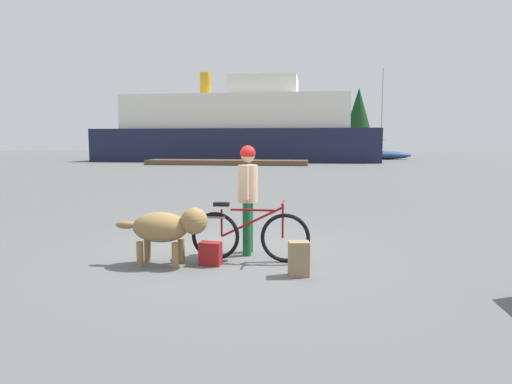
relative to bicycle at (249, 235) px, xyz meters
name	(u,v)px	position (x,y,z in m)	size (l,w,h in m)	color
ground_plane	(231,255)	(-0.34, 0.29, -0.41)	(160.00, 160.00, 0.00)	#595B5B
bicycle	(249,235)	(0.00, 0.00, 0.00)	(1.84, 0.44, 0.93)	black
person_cyclist	(248,189)	(-0.08, 0.44, 0.67)	(0.32, 0.53, 1.78)	#19592D
dog	(167,227)	(-1.17, -0.37, 0.17)	(1.42, 0.53, 0.88)	olive
backpack	(299,259)	(0.78, -0.65, -0.17)	(0.28, 0.20, 0.48)	#8C7251
handbag_pannier	(210,254)	(-0.54, -0.29, -0.23)	(0.32, 0.18, 0.35)	maroon
dock_pier	(227,162)	(-6.02, 28.30, -0.21)	(13.12, 2.55, 0.40)	brown
ferry_boat	(239,130)	(-6.45, 36.47, 2.64)	(26.84, 8.91, 8.69)	#191E38
sailboat_moored	(381,154)	(8.13, 41.59, 0.13)	(6.38, 1.79, 9.59)	navy
pine_tree_far_left	(253,104)	(-7.68, 55.78, 6.81)	(3.85, 3.85, 11.06)	#4C331E
pine_tree_center	(286,111)	(-3.00, 55.74, 5.88)	(3.66, 3.66, 9.73)	#4C331E
pine_tree_far_right	(359,111)	(6.81, 52.90, 5.55)	(3.56, 3.56, 8.99)	#4C331E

